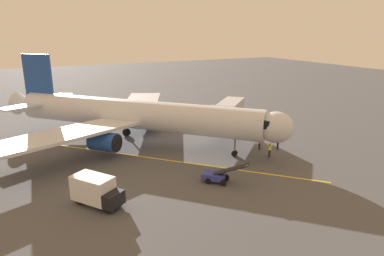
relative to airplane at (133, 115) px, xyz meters
name	(u,v)px	position (x,y,z in m)	size (l,w,h in m)	color
ground_plane	(146,142)	(-1.65, 0.12, -4.00)	(220.00, 220.00, 0.00)	#4C4C4F
apron_lead_in_line	(152,158)	(-0.19, 6.21, -4.00)	(0.24, 40.00, 0.01)	yellow
airplane	(133,115)	(0.00, 0.00, 0.00)	(32.75, 33.37, 11.50)	silver
jet_bridge	(226,114)	(-11.62, 4.60, -0.24)	(9.70, 9.26, 5.40)	#B7B7BC
ground_crew_marshaller	(270,150)	(-12.98, 12.25, -3.12)	(0.43, 0.29, 1.71)	#23232D
ground_crew_wing_walker	(260,143)	(-13.55, 9.57, -3.12)	(0.46, 0.46, 1.71)	#23232D
ground_crew_loader	(278,142)	(-15.78, 10.47, -3.12)	(0.30, 0.43, 1.71)	#23232D
box_truck_near_nose	(97,191)	(8.06, 14.74, -2.62)	(4.21, 4.90, 2.62)	black
belt_loader_portside	(217,175)	(-3.65, 15.42, -3.29)	(4.09, 4.08, 2.32)	#2D3899
tug_starboard_side	(188,115)	(-12.41, -8.64, -3.30)	(2.73, 2.37, 1.50)	black
safety_cone_nose_left	(260,125)	(-20.29, 1.03, -3.73)	(0.32, 0.32, 0.55)	#F2590F
safety_cone_nose_right	(229,135)	(-13.13, 3.15, -3.73)	(0.32, 0.32, 0.55)	#F2590F
safety_cone_wing_port	(232,126)	(-15.82, -0.32, -3.73)	(0.32, 0.32, 0.55)	#F2590F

